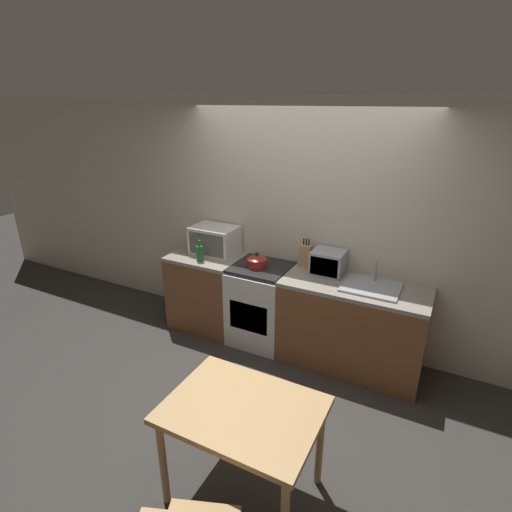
# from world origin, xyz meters

# --- Properties ---
(ground_plane) EXTENTS (16.00, 16.00, 0.00)m
(ground_plane) POSITION_xyz_m (0.00, 0.00, 0.00)
(ground_plane) COLOR #33302D
(wall_back) EXTENTS (10.00, 0.06, 2.60)m
(wall_back) POSITION_xyz_m (0.00, 1.19, 1.30)
(wall_back) COLOR beige
(wall_back) RESTS_ON ground_plane
(counter_left_run) EXTENTS (0.80, 0.62, 0.90)m
(counter_left_run) POSITION_xyz_m (-1.01, 0.85, 0.45)
(counter_left_run) COLOR brown
(counter_left_run) RESTS_ON ground_plane
(counter_right_run) EXTENTS (1.40, 0.62, 0.90)m
(counter_right_run) POSITION_xyz_m (0.71, 0.85, 0.45)
(counter_right_run) COLOR brown
(counter_right_run) RESTS_ON ground_plane
(stove_range) EXTENTS (0.61, 0.62, 0.90)m
(stove_range) POSITION_xyz_m (-0.30, 0.85, 0.45)
(stove_range) COLOR silver
(stove_range) RESTS_ON ground_plane
(kettle) EXTENTS (0.21, 0.21, 0.17)m
(kettle) POSITION_xyz_m (-0.34, 0.81, 0.97)
(kettle) COLOR maroon
(kettle) RESTS_ON stove_range
(microwave) EXTENTS (0.51, 0.36, 0.32)m
(microwave) POSITION_xyz_m (-0.95, 0.96, 1.06)
(microwave) COLOR silver
(microwave) RESTS_ON counter_left_run
(bottle) EXTENTS (0.07, 0.07, 0.24)m
(bottle) POSITION_xyz_m (-0.97, 0.68, 0.99)
(bottle) COLOR #1E662D
(bottle) RESTS_ON counter_left_run
(knife_block) EXTENTS (0.11, 0.09, 0.31)m
(knife_block) POSITION_xyz_m (0.11, 1.07, 1.02)
(knife_block) COLOR tan
(knife_block) RESTS_ON counter_right_run
(toaster_oven) EXTENTS (0.32, 0.29, 0.24)m
(toaster_oven) POSITION_xyz_m (0.38, 0.99, 1.02)
(toaster_oven) COLOR #999BA0
(toaster_oven) RESTS_ON counter_right_run
(sink_basin) EXTENTS (0.53, 0.43, 0.24)m
(sink_basin) POSITION_xyz_m (0.86, 0.86, 0.91)
(sink_basin) COLOR #999BA0
(sink_basin) RESTS_ON counter_right_run
(dining_table) EXTENTS (0.98, 0.73, 0.74)m
(dining_table) POSITION_xyz_m (0.45, -0.91, 0.65)
(dining_table) COLOR tan
(dining_table) RESTS_ON ground_plane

